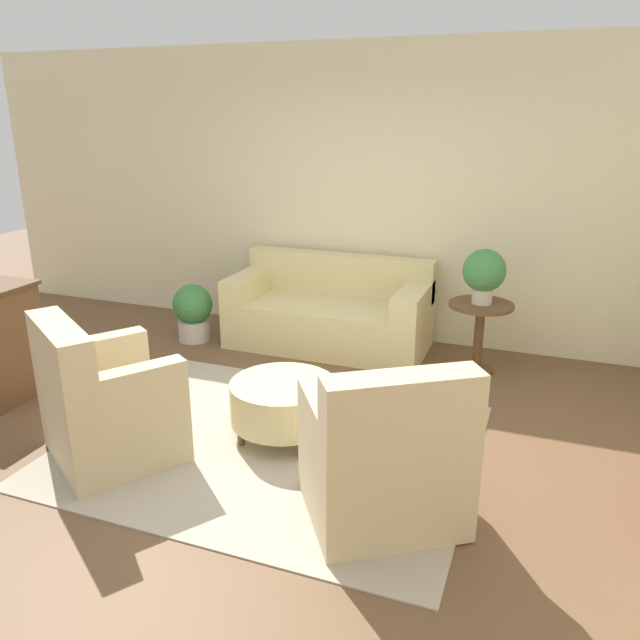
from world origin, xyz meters
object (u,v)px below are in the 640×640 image
at_px(couch, 330,314).
at_px(potted_plant_on_side_table, 484,273).
at_px(ottoman_table, 283,402).
at_px(armchair_left, 104,405).
at_px(side_table, 480,325).
at_px(potted_plant_floor, 193,311).
at_px(armchair_right, 386,460).

relative_size(couch, potted_plant_on_side_table, 4.04).
bearing_deg(ottoman_table, armchair_left, -146.00).
bearing_deg(side_table, ottoman_table, -123.78).
bearing_deg(couch, potted_plant_floor, -164.98).
height_order(armchair_right, ottoman_table, armchair_right).
distance_m(couch, side_table, 1.45).
bearing_deg(armchair_left, potted_plant_on_side_table, 48.02).
distance_m(armchair_right, side_table, 2.32).
distance_m(couch, potted_plant_floor, 1.36).
relative_size(couch, armchair_right, 1.74).
bearing_deg(side_table, couch, 173.06).
bearing_deg(side_table, potted_plant_on_side_table, -45.00).
bearing_deg(potted_plant_on_side_table, armchair_left, -131.98).
height_order(armchair_left, ottoman_table, armchair_left).
relative_size(ottoman_table, potted_plant_floor, 1.29).
bearing_deg(potted_plant_floor, potted_plant_on_side_table, 3.71).
bearing_deg(potted_plant_floor, side_table, 3.71).
bearing_deg(armchair_right, side_table, 84.92).
xyz_separation_m(side_table, potted_plant_on_side_table, (0.00, -0.00, 0.47)).
distance_m(armchair_left, ottoman_table, 1.18).
bearing_deg(potted_plant_floor, armchair_right, -40.09).
distance_m(couch, armchair_right, 2.77).
distance_m(armchair_left, potted_plant_floor, 2.24).
xyz_separation_m(couch, potted_plant_floor, (-1.31, -0.35, -0.01)).
relative_size(armchair_left, ottoman_table, 1.47).
distance_m(armchair_right, potted_plant_on_side_table, 2.38).
distance_m(ottoman_table, side_table, 2.00).
relative_size(armchair_right, ottoman_table, 1.47).
relative_size(armchair_right, potted_plant_on_side_table, 2.32).
bearing_deg(potted_plant_on_side_table, potted_plant_floor, -176.29).
distance_m(side_table, potted_plant_on_side_table, 0.47).
xyz_separation_m(armchair_right, potted_plant_on_side_table, (0.21, 2.31, 0.52)).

